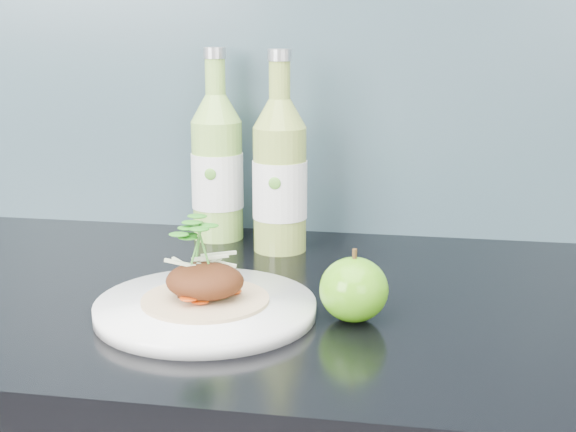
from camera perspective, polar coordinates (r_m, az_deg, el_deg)
name	(u,v)px	position (r m, az deg, el deg)	size (l,w,h in m)	color
dinner_plate	(206,308)	(0.88, -5.88, -6.55)	(0.29, 0.29, 0.02)	white
pork_taco	(205,277)	(0.87, -5.94, -4.34)	(0.14, 0.14, 0.09)	tan
green_apple	(354,290)	(0.85, 4.71, -5.23)	(0.09, 0.09, 0.08)	#348A0F
cider_bottle_left	(217,168)	(1.16, -5.06, 3.44)	(0.08, 0.08, 0.27)	#90C552
cider_bottle_right	(280,176)	(1.09, -0.58, 2.85)	(0.08, 0.08, 0.27)	#91A946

